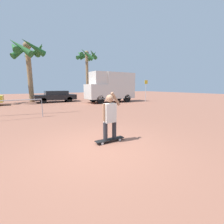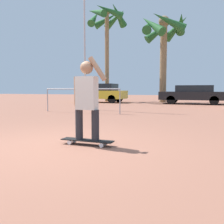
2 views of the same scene
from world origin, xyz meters
The scene contains 9 objects.
ground_plane centered at (0.00, 0.00, 0.00)m, with size 80.00×80.00×0.00m, color #935B47.
skateboard centered at (0.47, 0.25, 0.08)m, with size 1.01×0.23×0.10m.
person_skateboarder centered at (0.47, 0.25, 0.91)m, with size 0.65×0.23×1.53m.
camper_van centered at (7.11, 11.13, 1.81)m, with size 5.62×2.09×3.35m.
parked_car_black centered at (1.61, 14.46, 0.70)m, with size 4.47×1.80×1.30m.
palm_tree_near_van centered at (6.16, 15.87, 5.38)m, with size 2.81×2.96×6.62m.
palm_tree_center_background centered at (-0.75, 16.04, 5.45)m, with size 3.97×4.10×6.84m.
street_sign centered at (11.05, 9.59, 1.62)m, with size 0.44×0.06×2.53m.
plaza_railing_segment centered at (-2.64, 5.94, 0.89)m, with size 3.62×0.05×1.08m.
Camera 1 is at (-1.90, -3.77, 1.79)m, focal length 24.00 mm.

